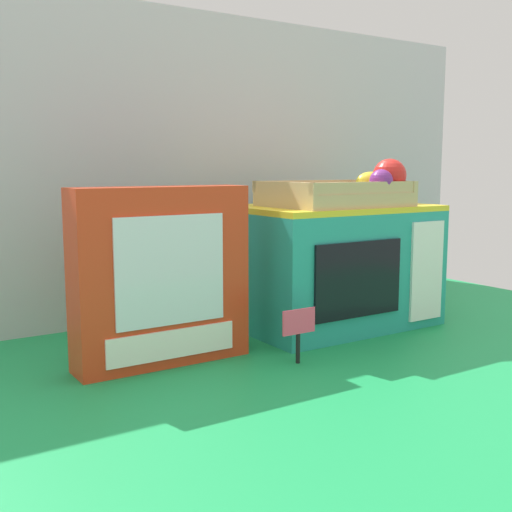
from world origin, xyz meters
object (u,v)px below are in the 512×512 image
at_px(food_groups_crate, 346,193).
at_px(loose_toy_apple, 425,290).
at_px(price_sign, 299,327).
at_px(cookie_set_box, 161,277).
at_px(toy_microwave, 332,265).

bearing_deg(food_groups_crate, loose_toy_apple, 12.75).
xyz_separation_m(price_sign, loose_toy_apple, (0.59, 0.23, -0.03)).
height_order(food_groups_crate, price_sign, food_groups_crate).
bearing_deg(cookie_set_box, food_groups_crate, 2.43).
bearing_deg(price_sign, cookie_set_box, 146.41).
height_order(cookie_set_box, loose_toy_apple, cookie_set_box).
xyz_separation_m(food_groups_crate, cookie_set_box, (-0.44, -0.02, -0.14)).
xyz_separation_m(toy_microwave, price_sign, (-0.24, -0.19, -0.07)).
bearing_deg(price_sign, toy_microwave, 39.31).
bearing_deg(food_groups_crate, cookie_set_box, -177.57).
distance_m(toy_microwave, food_groups_crate, 0.17).
height_order(toy_microwave, cookie_set_box, cookie_set_box).
distance_m(toy_microwave, price_sign, 0.31).
xyz_separation_m(food_groups_crate, loose_toy_apple, (0.35, 0.08, -0.26)).
relative_size(cookie_set_box, price_sign, 3.18).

